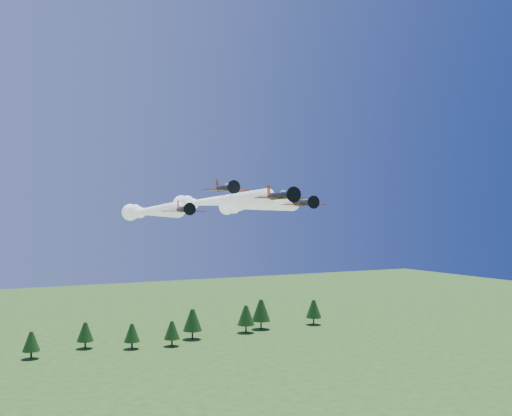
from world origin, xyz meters
name	(u,v)px	position (x,y,z in m)	size (l,w,h in m)	color
plane_lead	(209,202)	(2.72, 21.40, 46.19)	(8.28, 55.35, 3.70)	black
plane_left	(147,211)	(-7.46, 28.41, 44.31)	(8.71, 48.19, 3.70)	black
plane_right	(249,206)	(12.95, 24.60, 45.51)	(9.68, 44.83, 3.70)	black
plane_slot	(225,188)	(0.45, 8.80, 48.09)	(8.07, 8.77, 2.84)	black
treeline	(100,329)	(0.98, 111.66, 6.61)	(176.40, 20.74, 12.00)	#382314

